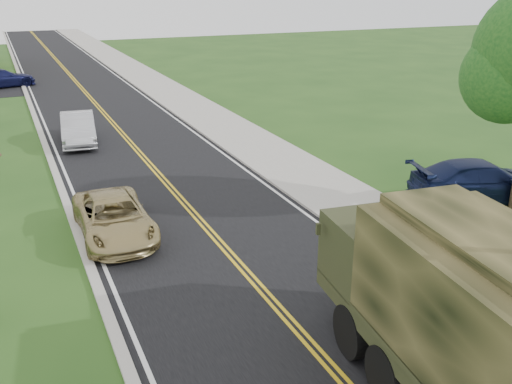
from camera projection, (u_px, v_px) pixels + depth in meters
road at (87, 94)px, 42.65m from camera, size 8.00×120.00×0.01m
curb_right at (142, 89)px, 44.22m from camera, size 0.30×120.00×0.12m
sidewalk_right at (164, 88)px, 44.89m from camera, size 3.20×120.00×0.10m
curb_left at (28, 98)px, 41.04m from camera, size 0.30×120.00×0.10m
military_truck at (480, 318)px, 10.40m from camera, size 3.73×8.33×4.02m
suv_champagne at (114, 218)px, 18.92m from camera, size 2.28×4.88×1.35m
sedan_silver at (78, 129)px, 29.70m from camera, size 2.16×4.89×1.56m
pickup_navy at (481, 181)px, 21.95m from camera, size 5.90×3.49×1.60m
lot_car_navy at (2, 78)px, 45.01m from camera, size 5.42×3.46×1.46m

